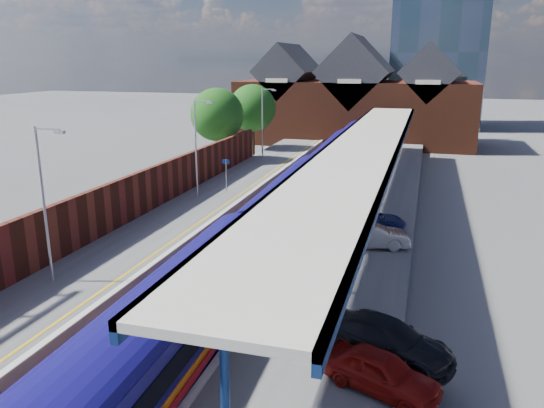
% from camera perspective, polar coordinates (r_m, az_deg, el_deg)
% --- Properties ---
extents(ground, '(240.00, 240.00, 0.00)m').
position_cam_1_polar(ground, '(44.87, 3.87, 1.45)').
color(ground, '#5B5B5E').
rests_on(ground, ground).
extents(ballast_bed, '(6.00, 76.00, 0.06)m').
position_cam_1_polar(ballast_bed, '(35.51, 0.35, -2.20)').
color(ballast_bed, '#473D33').
rests_on(ballast_bed, ground).
extents(rails, '(4.51, 76.00, 0.14)m').
position_cam_1_polar(rails, '(35.48, 0.35, -2.06)').
color(rails, slate).
rests_on(rails, ground).
extents(left_platform, '(5.00, 76.00, 1.00)m').
position_cam_1_polar(left_platform, '(37.20, -7.82, -0.78)').
color(left_platform, '#565659').
rests_on(left_platform, ground).
extents(right_platform, '(6.00, 76.00, 1.00)m').
position_cam_1_polar(right_platform, '(34.29, 10.05, -2.26)').
color(right_platform, '#565659').
rests_on(right_platform, ground).
extents(coping_left, '(0.30, 76.00, 0.05)m').
position_cam_1_polar(coping_left, '(36.18, -4.44, -0.27)').
color(coping_left, silver).
rests_on(coping_left, left_platform).
extents(coping_right, '(0.30, 76.00, 0.05)m').
position_cam_1_polar(coping_right, '(34.53, 5.39, -1.06)').
color(coping_right, silver).
rests_on(coping_right, right_platform).
extents(yellow_line, '(0.14, 76.00, 0.01)m').
position_cam_1_polar(yellow_line, '(36.40, -5.33, -0.23)').
color(yellow_line, yellow).
rests_on(yellow_line, left_platform).
extents(train, '(3.20, 65.96, 3.45)m').
position_cam_1_polar(train, '(41.24, 5.04, 3.22)').
color(train, '#120D5B').
rests_on(train, ground).
extents(canopy, '(4.50, 52.00, 4.48)m').
position_cam_1_polar(canopy, '(35.15, 9.93, 6.14)').
color(canopy, navy).
rests_on(canopy, right_platform).
extents(lamp_post_b, '(1.48, 0.18, 7.00)m').
position_cam_1_polar(lamp_post_b, '(24.95, -23.17, 0.81)').
color(lamp_post_b, '#A5A8AA').
rests_on(lamp_post_b, left_platform).
extents(lamp_post_c, '(1.48, 0.18, 7.00)m').
position_cam_1_polar(lamp_post_c, '(38.38, -8.03, 6.58)').
color(lamp_post_c, '#A5A8AA').
rests_on(lamp_post_c, left_platform).
extents(lamp_post_d, '(1.48, 0.18, 7.00)m').
position_cam_1_polar(lamp_post_d, '(53.24, -0.91, 9.13)').
color(lamp_post_d, '#A5A8AA').
rests_on(lamp_post_d, left_platform).
extents(platform_sign, '(0.55, 0.08, 2.50)m').
position_cam_1_polar(platform_sign, '(40.07, -4.96, 3.70)').
color(platform_sign, '#A5A8AA').
rests_on(platform_sign, left_platform).
extents(brick_wall, '(0.35, 50.00, 3.86)m').
position_cam_1_polar(brick_wall, '(32.44, -16.79, -0.11)').
color(brick_wall, '#5A2717').
rests_on(brick_wall, left_platform).
extents(station_building, '(30.00, 12.12, 13.78)m').
position_cam_1_polar(station_building, '(71.37, 8.93, 10.88)').
color(station_building, '#5A2717').
rests_on(station_building, ground).
extents(tree_near, '(5.20, 5.20, 8.10)m').
position_cam_1_polar(tree_near, '(52.58, -5.81, 9.37)').
color(tree_near, '#382314').
rests_on(tree_near, ground).
extents(tree_far, '(5.20, 5.20, 8.10)m').
position_cam_1_polar(tree_far, '(59.71, -1.99, 10.13)').
color(tree_far, '#382314').
rests_on(tree_far, ground).
extents(parked_car_red, '(3.95, 2.83, 1.25)m').
position_cam_1_polar(parked_car_red, '(17.03, 11.62, -17.25)').
color(parked_car_red, maroon).
rests_on(parked_car_red, right_platform).
extents(parked_car_silver, '(4.39, 2.55, 1.37)m').
position_cam_1_polar(parked_car_silver, '(28.64, 10.45, -3.32)').
color(parked_car_silver, '#B5B6BA').
rests_on(parked_car_silver, right_platform).
extents(parked_car_dark, '(5.00, 3.42, 1.35)m').
position_cam_1_polar(parked_car_dark, '(18.63, 12.16, -14.05)').
color(parked_car_dark, black).
rests_on(parked_car_dark, right_platform).
extents(parked_car_blue, '(4.35, 2.21, 1.18)m').
position_cam_1_polar(parked_car_blue, '(31.77, 10.42, -1.64)').
color(parked_car_blue, navy).
rests_on(parked_car_blue, right_platform).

